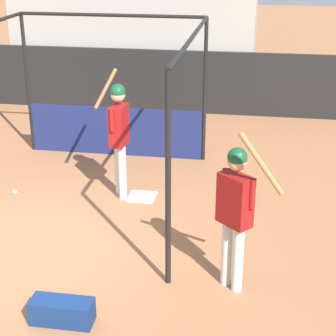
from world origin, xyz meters
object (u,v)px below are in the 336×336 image
equipment_bag (62,311)px  player_waiting (236,206)px  baseball (15,192)px  player_batter (119,129)px

equipment_bag → player_waiting: bearing=28.3°
player_waiting → equipment_bag: player_waiting is taller
baseball → player_batter: bearing=7.8°
player_batter → player_waiting: bearing=-135.2°
equipment_bag → baseball: (-1.90, 3.07, -0.10)m
equipment_bag → baseball: 3.61m
player_batter → player_waiting: player_waiting is taller
player_batter → baseball: 2.10m
player_batter → player_waiting: (1.96, -2.33, -0.05)m
player_waiting → equipment_bag: size_ratio=3.06×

